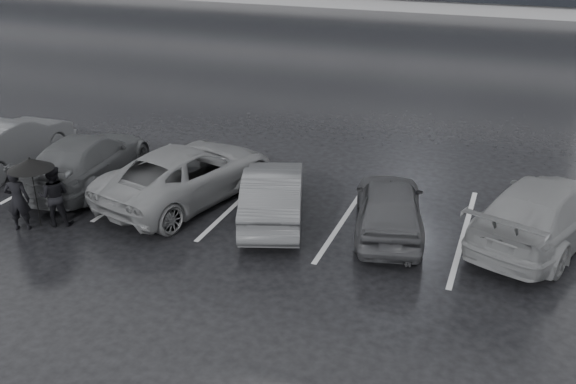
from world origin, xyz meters
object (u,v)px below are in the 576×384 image
(car_west_b, at_px, (187,173))
(pedestrian_right, at_px, (54,196))
(car_west_d, at_px, (7,143))
(car_main, at_px, (389,206))
(pedestrian_left, at_px, (18,200))
(car_west_a, at_px, (273,194))
(car_east, at_px, (544,211))
(car_west_c, at_px, (87,160))

(car_west_b, distance_m, pedestrian_right, 3.25)
(car_west_d, relative_size, pedestrian_right, 2.94)
(pedestrian_right, bearing_deg, car_west_b, -156.90)
(car_main, relative_size, pedestrian_left, 2.53)
(car_west_a, bearing_deg, pedestrian_right, 5.32)
(car_main, xyz_separation_m, car_east, (3.29, 0.79, 0.07))
(car_main, distance_m, car_west_d, 11.13)
(car_main, relative_size, car_west_c, 0.80)
(car_west_b, relative_size, car_east, 1.02)
(car_main, bearing_deg, pedestrian_left, 6.47)
(car_east, bearing_deg, car_west_a, 29.93)
(car_east, bearing_deg, car_west_d, 22.13)
(car_west_a, xyz_separation_m, pedestrian_right, (-4.65, -2.10, 0.09))
(pedestrian_left, bearing_deg, car_west_d, -69.61)
(car_main, distance_m, car_west_c, 8.21)
(car_west_a, height_order, car_east, car_east)
(car_west_d, distance_m, pedestrian_right, 4.54)
(car_west_c, height_order, pedestrian_left, pedestrian_left)
(pedestrian_left, bearing_deg, car_west_b, -158.94)
(car_west_b, bearing_deg, car_west_c, 15.52)
(car_west_d, bearing_deg, car_east, -179.79)
(car_west_c, distance_m, pedestrian_right, 2.48)
(car_west_c, xyz_separation_m, car_east, (11.51, 0.86, 0.04))
(car_west_b, bearing_deg, car_west_a, -173.44)
(pedestrian_left, bearing_deg, car_main, 174.73)
(car_west_b, distance_m, car_east, 8.55)
(pedestrian_right, bearing_deg, car_west_a, 179.30)
(car_west_b, height_order, car_east, car_east)
(car_west_b, bearing_deg, car_west_d, 12.47)
(car_west_a, relative_size, car_west_b, 0.78)
(car_main, height_order, car_west_c, car_west_c)
(car_main, distance_m, pedestrian_left, 8.52)
(car_west_b, height_order, car_west_d, car_west_d)
(pedestrian_left, bearing_deg, pedestrian_right, -166.81)
(car_west_d, bearing_deg, car_west_b, 176.28)
(car_west_a, height_order, car_west_b, car_west_b)
(pedestrian_left, relative_size, pedestrian_right, 1.01)
(car_west_d, bearing_deg, car_main, 176.87)
(car_west_a, relative_size, car_west_d, 0.90)
(car_west_a, height_order, car_west_d, car_west_d)
(car_west_b, distance_m, car_west_d, 5.91)
(car_west_a, bearing_deg, car_west_c, -21.45)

